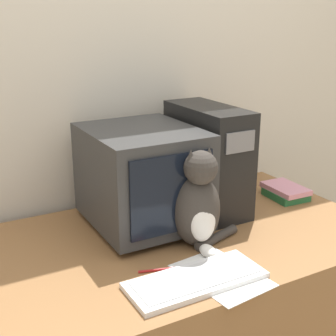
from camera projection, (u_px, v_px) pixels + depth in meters
The scene contains 9 objects.
wall_back at pixel (123, 87), 2.03m from camera, with size 7.00×0.05×2.50m.
desk at pixel (180, 321), 1.88m from camera, with size 1.52×0.89×0.76m.
crt_monitor at pixel (143, 177), 1.79m from camera, with size 0.40×0.47×0.39m.
computer_tower at pixel (207, 158), 1.95m from camera, with size 0.19×0.43×0.44m.
keyboard at pixel (196, 280), 1.44m from camera, with size 0.44×0.18×0.02m.
cat at pixel (198, 205), 1.64m from camera, with size 0.27×0.23×0.37m.
book_stack at pixel (286, 192), 2.12m from camera, with size 0.16×0.21×0.06m.
pen at pixel (159, 270), 1.51m from camera, with size 0.13×0.05×0.01m.
paper_sheet at pixel (221, 275), 1.49m from camera, with size 0.24×0.32×0.00m.
Camera 1 is at (-0.82, -0.93, 1.55)m, focal length 50.00 mm.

